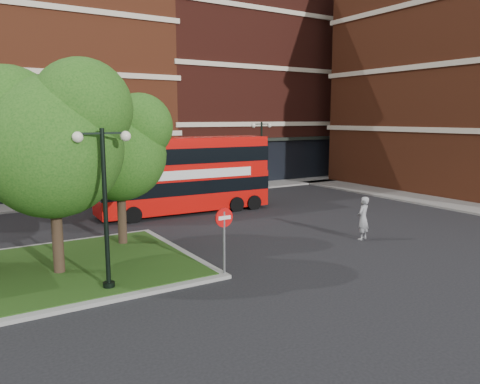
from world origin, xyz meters
TOP-DOWN VIEW (x-y plane):
  - ground at (0.00, 0.00)m, footprint 120.00×120.00m
  - pavement_far at (0.00, 16.50)m, footprint 44.00×3.00m
  - pavement_side at (16.50, 2.00)m, footprint 3.00×28.00m
  - terrace_far_right at (14.00, 24.00)m, footprint 18.00×12.00m
  - traffic_island at (-8.00, 3.00)m, footprint 12.60×7.60m
  - tree_island_west at (-6.60, 2.58)m, footprint 5.40×4.71m
  - tree_island_east at (-3.58, 5.06)m, footprint 4.46×3.90m
  - lamp_island at (-5.50, 0.20)m, footprint 1.72×0.36m
  - lamp_far_left at (2.00, 14.50)m, footprint 1.72×0.36m
  - lamp_far_right at (10.00, 14.50)m, footprint 1.72×0.36m
  - bus at (1.70, 10.00)m, footprint 9.78×2.62m
  - woman at (5.81, 0.52)m, footprint 0.80×0.65m
  - car_silver at (-0.21, 14.50)m, footprint 4.25×2.07m
  - car_white at (8.32, 16.00)m, footprint 4.65×2.06m
  - no_entry_sign at (-1.80, -0.50)m, footprint 0.65×0.08m

SIDE VIEW (x-z plane):
  - ground at x=0.00m, z-range 0.00..0.00m
  - pavement_far at x=0.00m, z-range 0.00..0.12m
  - pavement_side at x=16.50m, z-range 0.00..0.12m
  - traffic_island at x=-8.00m, z-range -0.01..0.14m
  - car_silver at x=-0.21m, z-range 0.00..1.40m
  - car_white at x=8.32m, z-range 0.00..1.48m
  - woman at x=5.81m, z-range 0.00..1.91m
  - no_entry_sign at x=-1.80m, z-range 0.50..2.86m
  - bus at x=1.70m, z-range 0.58..4.28m
  - lamp_island at x=-5.50m, z-range 0.33..5.33m
  - lamp_far_left at x=2.00m, z-range 0.33..5.33m
  - lamp_far_right at x=10.00m, z-range 0.33..5.33m
  - tree_island_east at x=-3.58m, z-range 1.10..7.39m
  - tree_island_west at x=-6.60m, z-range 1.19..8.40m
  - terrace_far_right at x=14.00m, z-range 0.00..16.00m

